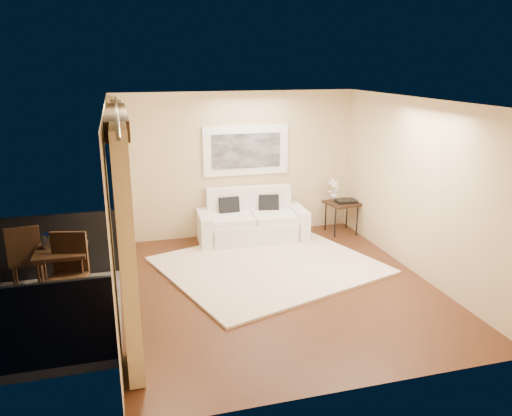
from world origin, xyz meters
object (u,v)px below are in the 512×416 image
object	(u,v)px
side_table	(342,205)
orchid	(334,190)
bistro_table	(61,255)
balcony_chair_far	(25,254)
ice_bucket	(49,241)
sofa	(252,222)
balcony_chair_near	(69,266)

from	to	relation	value
side_table	orchid	bearing A→B (deg)	126.78
side_table	bistro_table	size ratio (longest dim) A/B	0.85
side_table	balcony_chair_far	bearing A→B (deg)	-167.17
bistro_table	ice_bucket	size ratio (longest dim) A/B	3.91
side_table	orchid	world-z (taller)	orchid
bistro_table	balcony_chair_far	size ratio (longest dim) A/B	0.76
sofa	balcony_chair_far	xyz separation A→B (m)	(-3.66, -1.33, 0.26)
bistro_table	ice_bucket	xyz separation A→B (m)	(-0.15, 0.11, 0.18)
side_table	balcony_chair_far	xyz separation A→B (m)	(-5.43, -1.24, 0.04)
balcony_chair_far	ice_bucket	size ratio (longest dim) A/B	5.13
balcony_chair_near	balcony_chair_far	bearing A→B (deg)	145.71
orchid	balcony_chair_far	bearing A→B (deg)	-165.41
bistro_table	balcony_chair_near	bearing A→B (deg)	-67.58
balcony_chair_near	bistro_table	bearing A→B (deg)	126.07
orchid	ice_bucket	size ratio (longest dim) A/B	2.17
balcony_chair_far	balcony_chair_near	size ratio (longest dim) A/B	0.95
sofa	balcony_chair_near	size ratio (longest dim) A/B	1.87
orchid	balcony_chair_near	size ratio (longest dim) A/B	0.40
orchid	ice_bucket	xyz separation A→B (m)	(-4.94, -1.73, 0.05)
bistro_table	balcony_chair_far	bearing A→B (deg)	139.73
balcony_chair_near	ice_bucket	world-z (taller)	balcony_chair_near
bistro_table	side_table	bearing A→B (deg)	19.00
sofa	ice_bucket	distance (m)	3.72
orchid	balcony_chair_near	world-z (taller)	balcony_chair_near
sofa	ice_bucket	xyz separation A→B (m)	(-3.28, -1.67, 0.54)
bistro_table	balcony_chair_far	xyz separation A→B (m)	(-0.53, 0.45, -0.10)
side_table	bistro_table	distance (m)	5.19
orchid	balcony_chair_far	xyz separation A→B (m)	(-5.32, -1.39, -0.23)
bistro_table	ice_bucket	world-z (taller)	ice_bucket
balcony_chair_far	orchid	bearing A→B (deg)	-171.87
sofa	balcony_chair_near	bearing A→B (deg)	-143.57
ice_bucket	bistro_table	bearing A→B (deg)	-36.79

